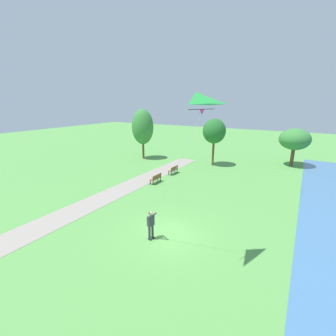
{
  "coord_description": "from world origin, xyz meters",
  "views": [
    {
      "loc": [
        6.35,
        -10.78,
        7.7
      ],
      "look_at": [
        -0.3,
        0.57,
        3.99
      ],
      "focal_mm": 25.14,
      "sensor_mm": 36.0,
      "label": 1
    }
  ],
  "objects_px": {
    "park_bench_near_walkway": "(156,178)",
    "tree_behind_path": "(295,139)",
    "flying_kite": "(196,105)",
    "park_bench_far_walkway": "(174,169)",
    "tree_treeline_left": "(143,127)",
    "person_kite_flyer": "(151,223)",
    "tree_horizon_far": "(214,131)"
  },
  "relations": [
    {
      "from": "park_bench_near_walkway",
      "to": "flying_kite",
      "type": "bearing_deg",
      "value": -48.58
    },
    {
      "from": "person_kite_flyer",
      "to": "park_bench_far_walkway",
      "type": "xyz_separation_m",
      "value": [
        -5.11,
        11.86,
        -0.54
      ]
    },
    {
      "from": "park_bench_far_walkway",
      "to": "tree_behind_path",
      "type": "distance_m",
      "value": 15.38
    },
    {
      "from": "tree_treeline_left",
      "to": "tree_behind_path",
      "type": "bearing_deg",
      "value": 18.56
    },
    {
      "from": "tree_horizon_far",
      "to": "person_kite_flyer",
      "type": "bearing_deg",
      "value": -81.33
    },
    {
      "from": "tree_treeline_left",
      "to": "flying_kite",
      "type": "bearing_deg",
      "value": -47.94
    },
    {
      "from": "flying_kite",
      "to": "park_bench_far_walkway",
      "type": "xyz_separation_m",
      "value": [
        -7.97,
        12.55,
        -7.06
      ]
    },
    {
      "from": "park_bench_far_walkway",
      "to": "flying_kite",
      "type": "bearing_deg",
      "value": -57.59
    },
    {
      "from": "person_kite_flyer",
      "to": "tree_horizon_far",
      "type": "xyz_separation_m",
      "value": [
        -2.68,
        17.57,
        3.2
      ]
    },
    {
      "from": "person_kite_flyer",
      "to": "tree_horizon_far",
      "type": "bearing_deg",
      "value": 98.67
    },
    {
      "from": "park_bench_far_walkway",
      "to": "tree_treeline_left",
      "type": "height_order",
      "value": "tree_treeline_left"
    },
    {
      "from": "person_kite_flyer",
      "to": "park_bench_far_walkway",
      "type": "bearing_deg",
      "value": 113.32
    },
    {
      "from": "tree_behind_path",
      "to": "tree_horizon_far",
      "type": "bearing_deg",
      "value": -151.27
    },
    {
      "from": "person_kite_flyer",
      "to": "tree_behind_path",
      "type": "xyz_separation_m",
      "value": [
        5.88,
        22.26,
        2.26
      ]
    },
    {
      "from": "tree_horizon_far",
      "to": "tree_treeline_left",
      "type": "relative_size",
      "value": 0.85
    },
    {
      "from": "park_bench_near_walkway",
      "to": "tree_behind_path",
      "type": "xyz_separation_m",
      "value": [
        11.01,
        13.89,
        2.8
      ]
    },
    {
      "from": "tree_behind_path",
      "to": "tree_horizon_far",
      "type": "height_order",
      "value": "tree_horizon_far"
    },
    {
      "from": "tree_behind_path",
      "to": "tree_treeline_left",
      "type": "xyz_separation_m",
      "value": [
        -18.21,
        -6.12,
        1.1
      ]
    },
    {
      "from": "park_bench_near_walkway",
      "to": "tree_treeline_left",
      "type": "relative_size",
      "value": 0.22
    },
    {
      "from": "flying_kite",
      "to": "tree_horizon_far",
      "type": "height_order",
      "value": "flying_kite"
    },
    {
      "from": "tree_horizon_far",
      "to": "park_bench_far_walkway",
      "type": "bearing_deg",
      "value": -113.1
    },
    {
      "from": "flying_kite",
      "to": "park_bench_far_walkway",
      "type": "bearing_deg",
      "value": 122.41
    },
    {
      "from": "park_bench_near_walkway",
      "to": "tree_behind_path",
      "type": "relative_size",
      "value": 0.33
    },
    {
      "from": "park_bench_near_walkway",
      "to": "tree_behind_path",
      "type": "height_order",
      "value": "tree_behind_path"
    },
    {
      "from": "tree_behind_path",
      "to": "tree_treeline_left",
      "type": "bearing_deg",
      "value": -161.44
    },
    {
      "from": "tree_treeline_left",
      "to": "park_bench_near_walkway",
      "type": "bearing_deg",
      "value": -47.21
    },
    {
      "from": "person_kite_flyer",
      "to": "tree_behind_path",
      "type": "relative_size",
      "value": 0.4
    },
    {
      "from": "flying_kite",
      "to": "park_bench_far_walkway",
      "type": "distance_m",
      "value": 16.46
    },
    {
      "from": "person_kite_flyer",
      "to": "tree_horizon_far",
      "type": "height_order",
      "value": "tree_horizon_far"
    },
    {
      "from": "tree_behind_path",
      "to": "park_bench_near_walkway",
      "type": "bearing_deg",
      "value": -128.39
    },
    {
      "from": "person_kite_flyer",
      "to": "park_bench_far_walkway",
      "type": "relative_size",
      "value": 1.22
    },
    {
      "from": "park_bench_far_walkway",
      "to": "person_kite_flyer",
      "type": "bearing_deg",
      "value": -66.68
    }
  ]
}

